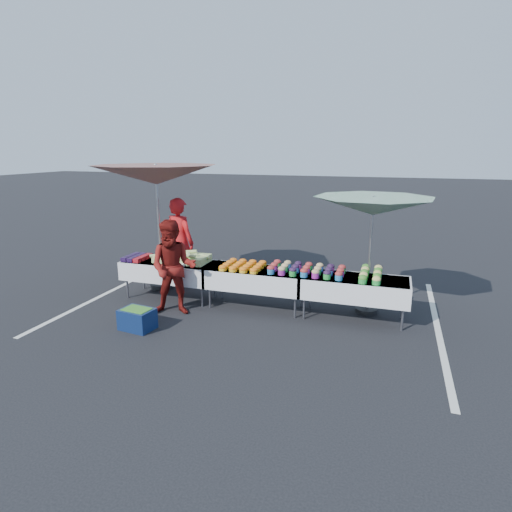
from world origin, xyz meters
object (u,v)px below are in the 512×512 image
(table_center, at_px, (256,278))
(umbrella_left, at_px, (156,176))
(umbrella_right, at_px, (373,207))
(table_right, at_px, (354,287))
(vendor, at_px, (180,242))
(customer, at_px, (173,268))
(table_left, at_px, (170,269))
(storage_bin, at_px, (137,319))

(table_center, xyz_separation_m, umbrella_left, (-2.30, 0.50, 1.80))
(umbrella_right, bearing_deg, table_right, -117.36)
(vendor, xyz_separation_m, customer, (0.69, -1.56, -0.10))
(table_left, height_order, customer, customer)
(storage_bin, bearing_deg, customer, 80.00)
(umbrella_right, relative_size, storage_bin, 4.37)
(umbrella_left, distance_m, storage_bin, 3.11)
(customer, bearing_deg, umbrella_left, 112.79)
(table_center, height_order, vendor, vendor)
(customer, bearing_deg, table_left, 107.72)
(table_center, xyz_separation_m, customer, (-1.30, -0.75, 0.28))
(table_left, relative_size, customer, 1.08)
(table_right, distance_m, umbrella_right, 1.43)
(table_left, bearing_deg, umbrella_right, 6.00)
(table_left, xyz_separation_m, customer, (0.50, -0.75, 0.28))
(table_right, relative_size, vendor, 0.97)
(customer, bearing_deg, table_center, 14.14)
(table_right, bearing_deg, umbrella_right, 62.64)
(table_right, bearing_deg, table_center, 180.00)
(table_center, xyz_separation_m, storage_bin, (-1.56, -1.57, -0.40))
(table_right, height_order, storage_bin, table_right)
(table_center, relative_size, storage_bin, 3.16)
(table_right, height_order, umbrella_left, umbrella_left)
(umbrella_right, bearing_deg, vendor, 174.16)
(table_left, distance_m, customer, 0.94)
(table_left, relative_size, vendor, 0.97)
(customer, relative_size, umbrella_left, 0.62)
(table_right, bearing_deg, umbrella_left, 173.10)
(table_right, bearing_deg, vendor, 167.96)
(table_right, relative_size, umbrella_left, 0.67)
(storage_bin, bearing_deg, umbrella_right, 36.48)
(umbrella_right, height_order, storage_bin, umbrella_right)
(umbrella_left, bearing_deg, table_center, -12.17)
(vendor, height_order, customer, vendor)
(customer, bearing_deg, storage_bin, -123.39)
(table_right, relative_size, customer, 1.08)
(table_left, height_order, table_right, same)
(table_center, height_order, umbrella_left, umbrella_left)
(customer, height_order, umbrella_right, umbrella_right)
(customer, relative_size, storage_bin, 2.93)
(table_left, distance_m, table_right, 3.60)
(table_center, relative_size, customer, 1.08)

